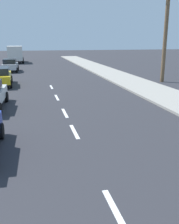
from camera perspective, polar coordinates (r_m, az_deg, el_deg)
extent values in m
plane|color=#2D2D33|center=(18.98, -7.71, 4.01)|extent=(160.00, 160.00, 0.00)
cube|color=#9E998E|center=(22.79, 10.86, 6.03)|extent=(3.60, 80.00, 0.14)
cube|color=white|center=(6.37, 5.90, -21.25)|extent=(0.16, 1.80, 0.01)
cube|color=white|center=(11.13, -3.39, -4.36)|extent=(0.16, 1.80, 0.01)
cube|color=white|center=(13.94, -5.53, -0.22)|extent=(0.16, 1.80, 0.01)
cube|color=white|center=(17.75, -7.30, 3.22)|extent=(0.16, 1.80, 0.01)
cube|color=white|center=(21.86, -8.50, 5.55)|extent=(0.16, 1.80, 0.01)
cylinder|color=black|center=(10.83, -19.12, -4.04)|extent=(0.20, 0.65, 0.64)
cylinder|color=black|center=(17.19, -18.03, 3.23)|extent=(0.21, 0.65, 0.64)
cylinder|color=black|center=(25.10, -17.01, 7.08)|extent=(0.21, 0.65, 0.64)
cylinder|color=black|center=(22.03, -17.12, 5.94)|extent=(0.21, 0.65, 0.64)
cube|color=#B7BABF|center=(33.66, -17.25, 9.76)|extent=(1.76, 3.99, 0.64)
cube|color=black|center=(33.42, -17.36, 10.75)|extent=(1.51, 2.09, 0.56)
cylinder|color=black|center=(35.12, -18.38, 9.29)|extent=(0.20, 0.64, 0.64)
cylinder|color=black|center=(34.97, -15.64, 9.48)|extent=(0.20, 0.64, 0.64)
cylinder|color=black|center=(32.46, -18.87, 8.77)|extent=(0.20, 0.64, 0.64)
cylinder|color=black|center=(32.30, -15.91, 8.98)|extent=(0.20, 0.64, 0.64)
cube|color=maroon|center=(48.94, -16.20, 12.13)|extent=(2.47, 2.41, 1.40)
cube|color=silver|center=(45.93, -16.28, 12.48)|extent=(2.53, 4.23, 2.30)
cylinder|color=black|center=(48.89, -17.56, 11.14)|extent=(0.31, 0.91, 0.90)
cylinder|color=black|center=(48.86, -14.70, 11.35)|extent=(0.31, 0.91, 0.90)
cylinder|color=black|center=(45.00, -17.73, 10.78)|extent=(0.31, 0.91, 0.90)
cylinder|color=black|center=(44.97, -14.62, 11.01)|extent=(0.31, 0.91, 0.90)
cylinder|color=brown|center=(24.99, 16.55, 15.87)|extent=(0.35, 0.35, 8.26)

